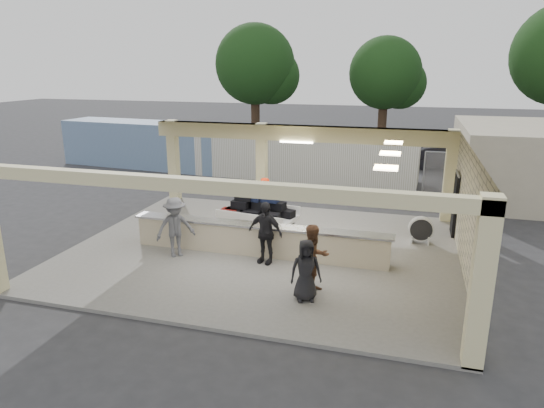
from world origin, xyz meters
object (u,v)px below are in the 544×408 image
(baggage_counter, at_px, (258,240))
(passenger_b, at_px, (265,233))
(drum_fan, at_px, (421,229))
(baggage_handler, at_px, (264,204))
(container_blue, at_px, (145,144))
(passenger_a, at_px, (314,259))
(luggage_cart, at_px, (258,211))
(container_white, at_px, (304,155))
(car_white_a, at_px, (507,165))
(passenger_d, at_px, (306,270))
(car_dark, at_px, (445,157))
(passenger_c, at_px, (175,227))

(baggage_counter, distance_m, passenger_b, 0.81)
(drum_fan, height_order, passenger_b, passenger_b)
(passenger_b, bearing_deg, baggage_handler, 120.62)
(baggage_handler, height_order, container_blue, container_blue)
(baggage_counter, distance_m, passenger_a, 3.00)
(baggage_counter, xyz_separation_m, baggage_handler, (-0.55, 2.39, 0.46))
(luggage_cart, relative_size, container_white, 0.23)
(car_white_a, xyz_separation_m, container_white, (-10.23, -2.61, 0.46))
(drum_fan, bearing_deg, container_blue, 144.67)
(luggage_cart, bearing_deg, baggage_counter, -62.79)
(passenger_d, height_order, container_white, container_white)
(passenger_b, bearing_deg, drum_fan, 46.67)
(luggage_cart, distance_m, car_dark, 15.52)
(car_white_a, bearing_deg, car_dark, 74.27)
(drum_fan, xyz_separation_m, passenger_a, (-2.71, -4.50, 0.43))
(passenger_b, xyz_separation_m, container_blue, (-11.12, 12.34, 0.27))
(passenger_d, bearing_deg, passenger_b, 107.45)
(baggage_counter, relative_size, car_white_a, 1.47)
(baggage_counter, bearing_deg, luggage_cart, 108.16)
(baggage_handler, xyz_separation_m, car_dark, (6.86, 13.34, -0.36))
(drum_fan, bearing_deg, passenger_a, -125.42)
(container_white, distance_m, container_blue, 9.75)
(passenger_b, height_order, container_white, container_white)
(car_white_a, bearing_deg, drum_fan, 177.47)
(luggage_cart, distance_m, container_white, 9.30)
(luggage_cart, bearing_deg, container_white, 101.53)
(baggage_handler, relative_size, passenger_d, 1.19)
(baggage_handler, xyz_separation_m, car_white_a, (9.78, 11.33, -0.25))
(passenger_b, bearing_deg, luggage_cart, 125.41)
(luggage_cart, xyz_separation_m, baggage_handler, (0.04, 0.57, 0.13))
(passenger_a, bearing_deg, baggage_counter, 94.01)
(baggage_counter, distance_m, passenger_d, 3.30)
(drum_fan, distance_m, passenger_c, 7.96)
(luggage_cart, height_order, passenger_c, passenger_c)
(passenger_c, bearing_deg, car_white_a, 8.33)
(baggage_handler, distance_m, container_blue, 13.86)
(car_white_a, height_order, container_blue, container_blue)
(drum_fan, xyz_separation_m, passenger_b, (-4.46, -3.00, 0.46))
(car_white_a, relative_size, container_blue, 0.56)
(baggage_handler, distance_m, car_white_a, 14.97)
(luggage_cart, xyz_separation_m, drum_fan, (5.45, 0.63, -0.34))
(car_dark, distance_m, container_blue, 17.49)
(passenger_a, height_order, car_dark, passenger_a)
(passenger_b, relative_size, passenger_c, 1.01)
(drum_fan, bearing_deg, luggage_cart, -177.77)
(passenger_b, relative_size, passenger_d, 1.18)
(baggage_counter, height_order, passenger_d, passenger_d)
(car_dark, xyz_separation_m, container_blue, (-17.03, -3.93, 0.62))
(baggage_handler, height_order, car_dark, baggage_handler)
(baggage_counter, relative_size, luggage_cart, 3.02)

